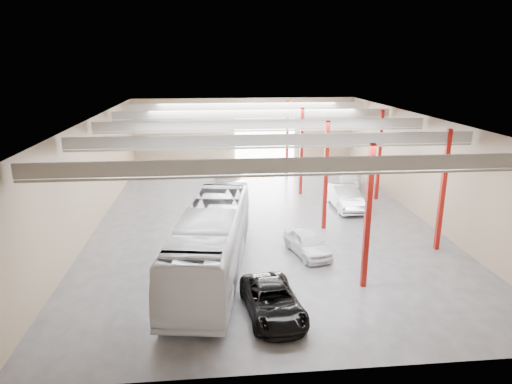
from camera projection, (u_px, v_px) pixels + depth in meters
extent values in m
cube|color=#48474C|center=(262.00, 220.00, 31.37)|extent=(22.00, 32.00, 0.01)
cube|color=beige|center=(263.00, 118.00, 29.43)|extent=(22.00, 32.00, 0.12)
cube|color=#77614A|center=(245.00, 133.00, 45.70)|extent=(22.00, 0.12, 7.00)
cube|color=#77614A|center=(317.00, 281.00, 15.10)|extent=(22.00, 0.12, 7.00)
cube|color=#77614A|center=(93.00, 174.00, 29.37)|extent=(0.12, 32.00, 7.00)
cube|color=#77614A|center=(421.00, 167.00, 31.44)|extent=(0.12, 32.00, 7.00)
cube|color=white|center=(265.00, 143.00, 46.02)|extent=(6.00, 0.20, 5.00)
cube|color=maroon|center=(368.00, 218.00, 21.20)|extent=(0.25, 0.25, 7.00)
cube|color=maroon|center=(326.00, 176.00, 28.85)|extent=(0.25, 0.25, 7.00)
cube|color=maroon|center=(301.00, 152.00, 36.49)|extent=(0.25, 0.25, 7.00)
cube|color=maroon|center=(287.00, 138.00, 43.19)|extent=(0.25, 0.25, 7.00)
cube|color=maroon|center=(443.00, 191.00, 25.56)|extent=(0.25, 0.25, 7.00)
cube|color=maroon|center=(379.00, 155.00, 35.12)|extent=(0.25, 0.25, 7.00)
cube|color=#AEAEA9|center=(297.00, 165.00, 18.08)|extent=(21.60, 0.15, 0.60)
cube|color=#AEAEA9|center=(296.00, 175.00, 18.19)|extent=(21.60, 0.10, 0.10)
cube|color=#AEAEA9|center=(276.00, 140.00, 23.82)|extent=(21.60, 0.15, 0.60)
cube|color=#AEAEA9|center=(276.00, 147.00, 23.93)|extent=(21.60, 0.10, 0.10)
cube|color=#AEAEA9|center=(263.00, 124.00, 29.55)|extent=(21.60, 0.15, 0.60)
cube|color=#AEAEA9|center=(263.00, 131.00, 29.67)|extent=(21.60, 0.10, 0.10)
cube|color=#AEAEA9|center=(254.00, 114.00, 35.29)|extent=(21.60, 0.15, 0.60)
cube|color=#AEAEA9|center=(254.00, 119.00, 35.40)|extent=(21.60, 0.10, 0.10)
cube|color=#AEAEA9|center=(248.00, 107.00, 41.03)|extent=(21.60, 0.15, 0.60)
cube|color=#AEAEA9|center=(248.00, 111.00, 41.14)|extent=(21.60, 0.10, 0.10)
imported|color=silver|center=(211.00, 242.00, 23.00)|extent=(4.77, 12.68, 3.45)
imported|color=black|center=(273.00, 301.00, 19.44)|extent=(2.71, 5.00, 1.33)
imported|color=white|center=(307.00, 243.00, 25.62)|extent=(2.47, 4.20, 1.34)
imported|color=#A2A2A6|center=(237.00, 192.00, 35.24)|extent=(1.65, 4.53, 1.48)
imported|color=slate|center=(228.00, 175.00, 40.14)|extent=(2.66, 5.68, 1.60)
imported|color=silver|center=(345.00, 197.00, 33.65)|extent=(1.81, 5.15, 1.69)
imported|color=silver|center=(350.00, 179.00, 38.82)|extent=(3.29, 5.04, 1.60)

